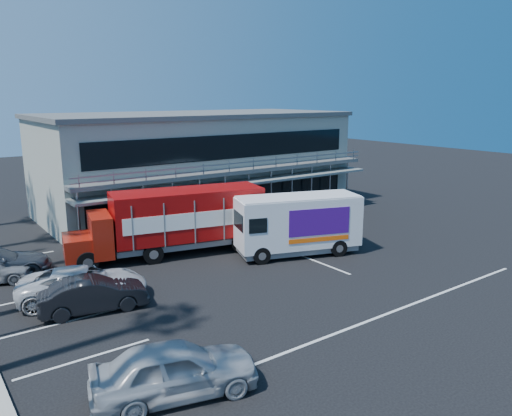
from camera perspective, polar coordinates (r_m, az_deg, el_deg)
ground at (r=25.01m, az=4.22°, el=-7.25°), size 120.00×120.00×0.00m
building at (r=37.88m, az=-6.89°, el=5.25°), size 22.40×12.00×7.30m
red_truck at (r=27.40m, az=-9.22°, el=-1.33°), size 10.81×4.59×3.55m
white_van at (r=27.19m, az=4.78°, el=-1.79°), size 7.07×4.32×3.27m
parked_car_a at (r=15.30m, az=-9.23°, el=-17.72°), size 5.15×3.09×1.64m
parked_car_b at (r=21.43m, az=-18.10°, el=-9.37°), size 4.46×2.25×1.40m
parked_car_c at (r=22.56m, az=-19.13°, el=-8.24°), size 5.76×4.18×1.46m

